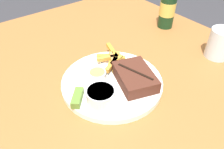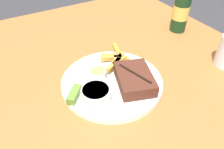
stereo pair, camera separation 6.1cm
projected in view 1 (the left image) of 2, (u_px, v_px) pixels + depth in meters
The scene contains 10 objects.
dining_table at pixel (112, 104), 0.69m from camera, with size 1.20×1.05×0.75m.
dinner_plate at pixel (112, 82), 0.63m from camera, with size 0.29×0.29×0.02m.
steak_portion at pixel (135, 77), 0.60m from camera, with size 0.15×0.13×0.04m.
fries_pile at pixel (114, 60), 0.68m from camera, with size 0.14×0.10×0.02m.
coleslaw_cup at pixel (101, 97), 0.53m from camera, with size 0.07×0.07×0.05m.
dipping_sauce_cup at pixel (97, 75), 0.61m from camera, with size 0.05×0.05×0.03m.
pickle_spear at pixel (77, 98), 0.55m from camera, with size 0.06×0.06×0.02m.
fork_utensil at pixel (104, 64), 0.68m from camera, with size 0.13×0.05×0.00m.
beer_bottle at pixel (168, 8), 0.86m from camera, with size 0.06×0.06×0.23m.
drinking_glass at pixel (220, 43), 0.71m from camera, with size 0.08×0.08×0.10m.
Camera 1 is at (0.37, -0.28, 1.18)m, focal length 35.00 mm.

